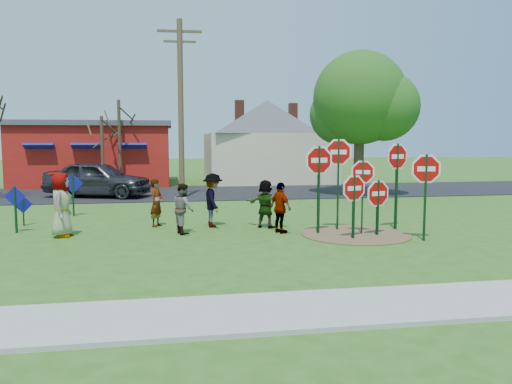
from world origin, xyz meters
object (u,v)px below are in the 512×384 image
stop_sign_d (397,164)px  stop_sign_b (338,161)px  stop_sign_c (363,180)px  suv (98,179)px  person_a (61,205)px  person_b (156,203)px  utility_pole (181,106)px  leafy_tree (362,103)px  stop_sign_a (354,193)px

stop_sign_d → stop_sign_b: bearing=158.8°
stop_sign_c → suv: size_ratio=0.46×
stop_sign_b → person_a: (-8.19, 0.34, -1.23)m
stop_sign_c → suv: 14.40m
suv → stop_sign_c: bearing=-122.3°
stop_sign_b → person_a: bearing=-167.3°
stop_sign_b → person_a: size_ratio=1.60×
person_b → suv: (-3.04, 8.76, 0.14)m
utility_pole → leafy_tree: bearing=-0.9°
person_a → leafy_tree: leafy_tree is taller
stop_sign_c → stop_sign_d: 1.59m
stop_sign_a → stop_sign_c: stop_sign_c is taller
stop_sign_d → leafy_tree: 9.67m
stop_sign_b → stop_sign_d: stop_sign_b is taller
stop_sign_c → person_b: size_ratio=1.51×
suv → utility_pole: utility_pole is taller
stop_sign_d → utility_pole: size_ratio=0.34×
stop_sign_c → stop_sign_d: (1.38, 0.67, 0.42)m
stop_sign_b → stop_sign_c: 1.06m
person_a → person_b: size_ratio=1.21×
stop_sign_d → person_a: 10.13m
stop_sign_b → leafy_tree: (4.24, 8.92, 2.43)m
stop_sign_b → stop_sign_c: size_ratio=1.28×
stop_sign_d → leafy_tree: bearing=57.2°
stop_sign_a → person_a: 8.37m
stop_sign_b → utility_pole: utility_pole is taller
person_a → person_b: bearing=-60.5°
stop_sign_b → person_b: (-5.54, 1.63, -1.39)m
stop_sign_b → person_a: stop_sign_b is taller
leafy_tree → stop_sign_a: bearing=-112.4°
person_a → leafy_tree: (12.44, 8.58, 3.66)m
person_a → leafy_tree: size_ratio=0.26×
person_a → person_b: 2.95m
stop_sign_c → utility_pole: bearing=138.9°
person_b → utility_pole: 8.30m
stop_sign_a → leafy_tree: 11.64m
stop_sign_a → stop_sign_b: bearing=73.9°
utility_pole → leafy_tree: size_ratio=1.16×
stop_sign_c → stop_sign_d: size_ratio=0.82×
stop_sign_c → stop_sign_b: bearing=144.3°
stop_sign_c → stop_sign_d: bearing=47.5°
leafy_tree → stop_sign_d: bearing=-104.8°
stop_sign_a → person_a: size_ratio=1.05×
stop_sign_b → leafy_tree: leafy_tree is taller
stop_sign_d → stop_sign_c: bearing=-172.2°
person_a → suv: size_ratio=0.37×
person_b → stop_sign_a: bearing=-91.9°
stop_sign_a → person_b: stop_sign_a is taller
stop_sign_a → person_b: size_ratio=1.27×
person_a → stop_sign_c: bearing=-93.8°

